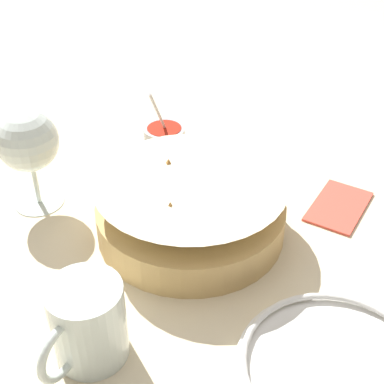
{
  "coord_description": "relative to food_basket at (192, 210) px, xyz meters",
  "views": [
    {
      "loc": [
        0.51,
        0.27,
        0.49
      ],
      "look_at": [
        -0.01,
        0.0,
        0.07
      ],
      "focal_mm": 50.0,
      "sensor_mm": 36.0,
      "label": 1
    }
  ],
  "objects": [
    {
      "name": "ground_plane",
      "position": [
        0.01,
        -0.0,
        -0.04
      ],
      "size": [
        4.0,
        4.0,
        0.0
      ],
      "primitive_type": "plane",
      "color": "beige"
    },
    {
      "name": "wine_glass",
      "position": [
        0.05,
        -0.24,
        0.07
      ],
      "size": [
        0.09,
        0.09,
        0.15
      ],
      "color": "silver",
      "rests_on": "ground_plane"
    },
    {
      "name": "side_plate",
      "position": [
        0.14,
        0.25,
        -0.03
      ],
      "size": [
        0.22,
        0.22,
        0.01
      ],
      "color": "white",
      "rests_on": "ground_plane"
    },
    {
      "name": "napkin",
      "position": [
        -0.15,
        0.17,
        -0.03
      ],
      "size": [
        0.12,
        0.08,
        0.01
      ],
      "color": "#DB4C3D",
      "rests_on": "ground_plane"
    },
    {
      "name": "beer_mug",
      "position": [
        0.24,
        0.0,
        0.01
      ],
      "size": [
        0.12,
        0.08,
        0.1
      ],
      "color": "silver",
      "rests_on": "ground_plane"
    },
    {
      "name": "food_basket",
      "position": [
        0.0,
        0.0,
        0.0
      ],
      "size": [
        0.26,
        0.26,
        0.09
      ],
      "color": "tan",
      "rests_on": "ground_plane"
    },
    {
      "name": "sauce_cup",
      "position": [
        -0.18,
        -0.15,
        -0.02
      ],
      "size": [
        0.08,
        0.07,
        0.12
      ],
      "color": "#B7B7BC",
      "rests_on": "ground_plane"
    }
  ]
}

